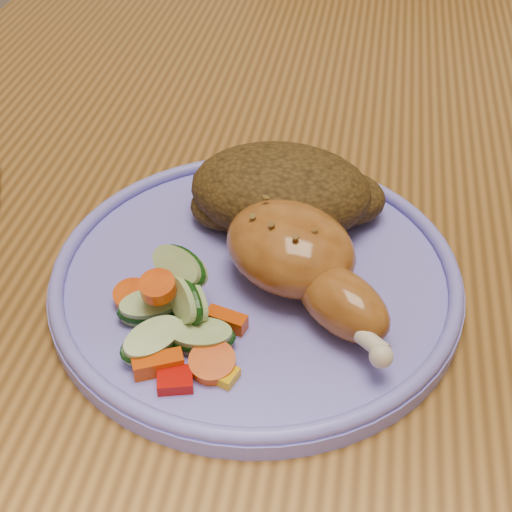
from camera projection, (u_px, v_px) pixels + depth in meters
The scene contains 7 objects.
dining_table at pixel (350, 278), 0.62m from camera, with size 0.90×1.40×0.75m.
chair_far at pixel (368, 105), 1.20m from camera, with size 0.42×0.42×0.91m.
plate at pixel (256, 279), 0.49m from camera, with size 0.28×0.28×0.01m, color #746EDC.
plate_rim at pixel (256, 267), 0.48m from camera, with size 0.28×0.28×0.01m, color #746EDC.
chicken_leg at pixel (302, 260), 0.46m from camera, with size 0.14×0.14×0.05m.
rice_pilaf at pixel (285, 192), 0.51m from camera, with size 0.14×0.10×0.06m.
vegetable_pile at pixel (175, 315), 0.43m from camera, with size 0.09×0.11×0.05m.
Camera 1 is at (-0.00, -0.46, 1.09)m, focal length 50.00 mm.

